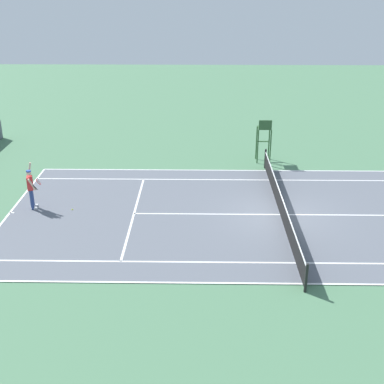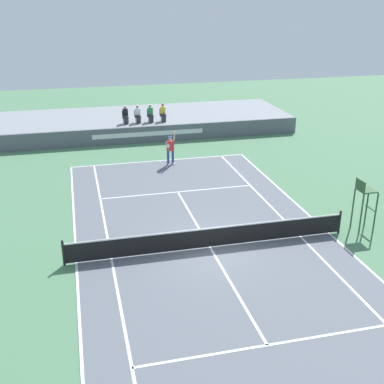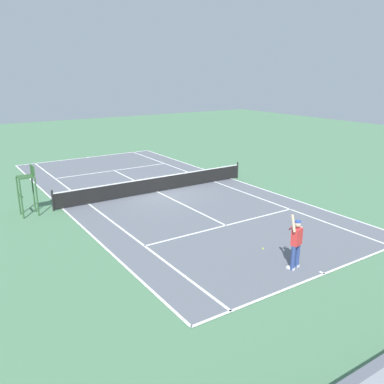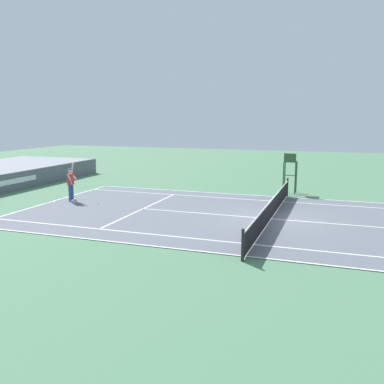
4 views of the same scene
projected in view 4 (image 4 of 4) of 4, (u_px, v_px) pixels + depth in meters
The scene contains 6 objects.
ground_plane at pixel (271, 219), 18.97m from camera, with size 80.00×80.00×0.00m, color #4C7A56.
court at pixel (271, 219), 18.97m from camera, with size 11.08×23.88×0.03m.
net at pixel (272, 208), 18.88m from camera, with size 11.98×0.10×1.07m.
tennis_player at pixel (71, 183), 22.88m from camera, with size 0.74×0.76×2.08m.
tennis_ball at pixel (98, 203), 22.29m from camera, with size 0.07×0.07×0.07m, color #D1E533.
umpire_chair at pixel (290, 168), 25.21m from camera, with size 0.77×0.77×2.44m.
Camera 4 is at (-18.60, -2.73, 4.56)m, focal length 39.26 mm.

